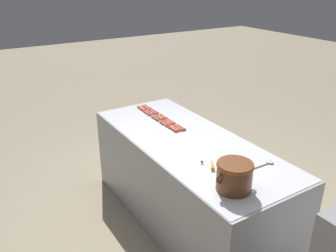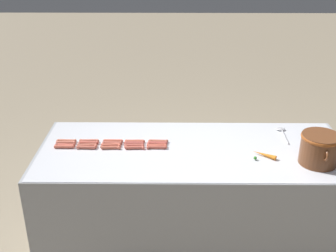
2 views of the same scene
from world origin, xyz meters
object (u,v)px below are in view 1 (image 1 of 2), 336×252
Objects in this scene: hot_dog_6 at (153,112)px; hot_dog_16 at (147,113)px; hot_dog_0 at (148,107)px; hot_dog_3 at (172,121)px; serving_spoon at (266,164)px; hot_dog_7 at (161,117)px; carrot at (212,164)px; hot_dog_12 at (158,117)px; hot_dog_13 at (166,123)px; hot_dog_19 at (172,129)px; hot_dog_4 at (181,127)px; hot_dog_18 at (164,124)px; hot_dog_14 at (175,128)px; hot_dog_8 at (169,122)px; hot_dog_11 at (150,112)px; hot_dog_2 at (164,116)px; hot_dog_10 at (143,108)px; hot_dog_1 at (155,111)px; bean_pot at (234,175)px; hot_dog_15 at (140,109)px; hot_dog_9 at (178,128)px; hot_dog_5 at (146,107)px; hot_dog_17 at (155,118)px.

hot_dog_6 is 1.00× the size of hot_dog_16.
hot_dog_3 is at bearing 89.99° from hot_dog_0.
serving_spoon is at bearing 96.21° from hot_dog_0.
hot_dog_7 is 1.08m from carrot.
hot_dog_7 is at bearing 172.01° from hot_dog_12.
hot_dog_13 is 1.00× the size of hot_dog_19.
hot_dog_4 and hot_dog_13 have the same top height.
hot_dog_13 is 1.00× the size of hot_dog_18.
hot_dog_14 is at bearing 68.79° from hot_dog_3.
hot_dog_0 is at bearing -93.53° from hot_dog_8.
hot_dog_11 is at bearing -88.67° from hot_dog_12.
hot_dog_2 is 1.00× the size of hot_dog_19.
hot_dog_0 is at bearing -89.49° from hot_dog_2.
carrot is (0.17, 1.06, 0.00)m from hot_dog_7.
hot_dog_2 is at bearing -90.27° from hot_dog_4.
hot_dog_10 and hot_dog_18 have the same top height.
hot_dog_3 is 1.00× the size of hot_dog_8.
hot_dog_1 is 0.46× the size of bean_pot.
hot_dog_15 is (0.03, -0.33, 0.00)m from hot_dog_12.
hot_dog_9 is 0.17m from hot_dog_13.
hot_dog_10 is at bearing -92.46° from hot_dog_19.
hot_dog_10 is at bearing -83.72° from hot_dog_7.
hot_dog_7 is 0.03m from hot_dog_12.
hot_dog_16 is at bearing -79.28° from serving_spoon.
hot_dog_6 and hot_dog_9 have the same top height.
hot_dog_5 is 0.34m from hot_dog_17.
hot_dog_13 is (0.04, 0.50, 0.00)m from hot_dog_5.
hot_dog_13 is at bearing 82.65° from hot_dog_0.
hot_dog_19 is (0.07, 0.17, 0.00)m from hot_dog_8.
hot_dog_9 and hot_dog_11 have the same top height.
hot_dog_3 is 0.92m from carrot.
hot_dog_13 and hot_dog_14 have the same top height.
hot_dog_1 is 1.00× the size of hot_dog_12.
hot_dog_6 and hot_dog_8 have the same top height.
hot_dog_12 is at bearing 95.81° from hot_dog_15.
hot_dog_12 is at bearing -79.28° from hot_dog_4.
hot_dog_13 is (0.04, 0.33, 0.00)m from hot_dog_6.
hot_dog_3 is (0.00, 0.50, 0.00)m from hot_dog_0.
hot_dog_15 is 1.40m from carrot.
hot_dog_7 is at bearing 84.83° from hot_dog_0.
hot_dog_3 is 1.00× the size of hot_dog_12.
hot_dog_5 is 0.67m from hot_dog_19.
serving_spoon is (-0.24, 1.12, -0.00)m from hot_dog_13.
hot_dog_15 is 0.66m from hot_dog_19.
hot_dog_18 is (0.03, 0.50, 0.00)m from hot_dog_10.
hot_dog_2 is at bearing 120.12° from hot_dog_16.
hot_dog_9 is 0.93× the size of carrot.
hot_dog_11 is 0.16m from hot_dog_15.
hot_dog_2 is at bearing -121.64° from hot_dog_18.
hot_dog_14 is (0.00, 0.33, 0.00)m from hot_dog_12.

